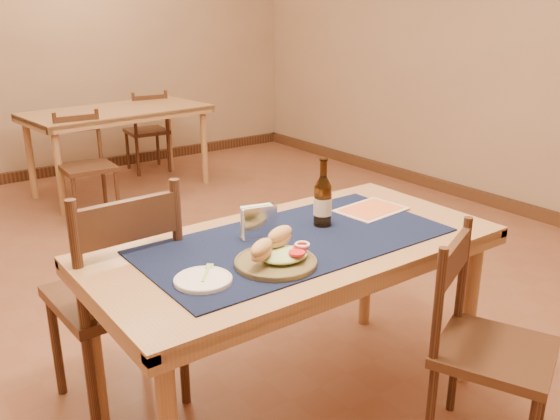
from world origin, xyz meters
TOP-DOWN VIEW (x-y plane):
  - room at (0.00, 0.00)m, footprint 6.04×7.04m
  - main_table at (0.00, -0.80)m, footprint 1.60×0.80m
  - placemat at (0.00, -0.80)m, footprint 1.20×0.60m
  - baseboard at (0.00, 0.00)m, footprint 6.00×7.00m
  - back_table at (0.63, 2.59)m, footprint 1.63×0.93m
  - chair_main_far at (-0.57, -0.37)m, footprint 0.48×0.48m
  - chair_main_near at (0.40, -1.41)m, footprint 0.52×0.52m
  - chair_back_near at (0.14, 2.08)m, footprint 0.40×0.40m
  - chair_back_far at (1.11, 3.06)m, footprint 0.42×0.42m
  - sandwich_plate at (-0.19, -0.94)m, footprint 0.29×0.29m
  - side_plate at (-0.47, -0.91)m, footprint 0.19×0.19m
  - fork at (-0.43, -0.88)m, footprint 0.10×0.12m
  - beer_bottle at (0.19, -0.74)m, footprint 0.08×0.08m
  - napkin_holder at (-0.10, -0.69)m, footprint 0.15×0.09m
  - menu_card at (0.49, -0.72)m, footprint 0.31×0.24m

SIDE VIEW (x-z plane):
  - baseboard at x=0.00m, z-range 0.00..0.10m
  - chair_back_far at x=1.11m, z-range 0.02..0.84m
  - chair_back_near at x=0.14m, z-range 0.02..0.85m
  - chair_main_near at x=0.40m, z-range 0.02..0.88m
  - chair_main_far at x=-0.57m, z-range 0.02..1.02m
  - main_table at x=0.00m, z-range 0.29..1.04m
  - back_table at x=0.63m, z-range 0.29..1.04m
  - placemat at x=0.00m, z-range 0.75..0.76m
  - menu_card at x=0.49m, z-range 0.76..0.76m
  - side_plate at x=-0.47m, z-range 0.76..0.77m
  - fork at x=-0.43m, z-range 0.77..0.77m
  - sandwich_plate at x=-0.19m, z-range 0.73..0.84m
  - napkin_holder at x=-0.10m, z-range 0.75..0.88m
  - beer_bottle at x=0.19m, z-range 0.72..1.00m
  - room at x=0.00m, z-range -0.02..2.82m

